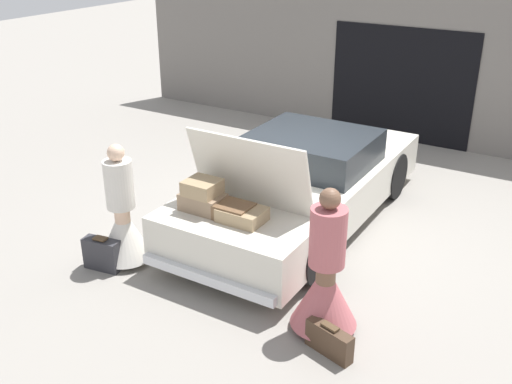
% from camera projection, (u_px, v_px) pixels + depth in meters
% --- Properties ---
extents(ground_plane, '(40.00, 40.00, 0.00)m').
position_uv_depth(ground_plane, '(301.00, 219.00, 8.78)').
color(ground_plane, gray).
extents(garage_wall_back, '(12.00, 0.14, 2.80)m').
position_uv_depth(garage_wall_back, '(403.00, 69.00, 11.47)').
color(garage_wall_back, slate).
rests_on(garage_wall_back, ground_plane).
extents(car, '(1.94, 4.76, 1.73)m').
position_uv_depth(car, '(302.00, 183.00, 8.54)').
color(car, silver).
rests_on(car, ground_plane).
extents(person_left, '(0.67, 0.67, 1.59)m').
position_uv_depth(person_left, '(123.00, 222.00, 7.47)').
color(person_left, beige).
rests_on(person_left, ground_plane).
extents(person_right, '(0.71, 0.71, 1.65)m').
position_uv_depth(person_right, '(325.00, 283.00, 6.19)').
color(person_right, brown).
rests_on(person_right, ground_plane).
extents(suitcase_beside_left_person, '(0.50, 0.25, 0.44)m').
position_uv_depth(suitcase_beside_left_person, '(102.00, 254.00, 7.45)').
color(suitcase_beside_left_person, '#2D2D33').
rests_on(suitcase_beside_left_person, ground_plane).
extents(suitcase_beside_right_person, '(0.55, 0.27, 0.34)m').
position_uv_depth(suitcase_beside_right_person, '(329.00, 341.00, 5.99)').
color(suitcase_beside_right_person, '#473323').
rests_on(suitcase_beside_right_person, ground_plane).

